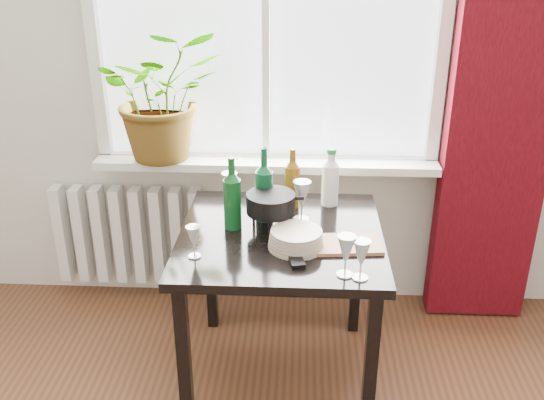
# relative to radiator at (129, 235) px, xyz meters

# --- Properties ---
(window) EXTENTS (1.72, 0.08, 1.62)m
(window) POSITION_rel_radiator_xyz_m (0.75, 0.04, 1.22)
(window) COLOR white
(window) RESTS_ON ground
(windowsill) EXTENTS (1.72, 0.20, 0.04)m
(windowsill) POSITION_rel_radiator_xyz_m (0.75, -0.03, 0.44)
(windowsill) COLOR white
(windowsill) RESTS_ON ground
(curtain) EXTENTS (0.50, 0.12, 2.56)m
(curtain) POSITION_rel_radiator_xyz_m (1.87, -0.06, 0.92)
(curtain) COLOR #3A050B
(curtain) RESTS_ON ground
(radiator) EXTENTS (0.80, 0.10, 0.55)m
(radiator) POSITION_rel_radiator_xyz_m (0.00, 0.00, 0.00)
(radiator) COLOR white
(radiator) RESTS_ON ground
(table) EXTENTS (0.85, 0.85, 0.74)m
(table) POSITION_rel_radiator_xyz_m (0.85, -0.63, 0.27)
(table) COLOR black
(table) RESTS_ON ground
(potted_plant) EXTENTS (0.71, 0.66, 0.65)m
(potted_plant) POSITION_rel_radiator_xyz_m (0.25, -0.03, 0.79)
(potted_plant) COLOR #3E7E21
(potted_plant) RESTS_ON windowsill
(wine_bottle_left) EXTENTS (0.09, 0.09, 0.32)m
(wine_bottle_left) POSITION_rel_radiator_xyz_m (0.64, -0.59, 0.52)
(wine_bottle_left) COLOR #0D451A
(wine_bottle_left) RESTS_ON table
(wine_bottle_right) EXTENTS (0.09, 0.09, 0.33)m
(wine_bottle_right) POSITION_rel_radiator_xyz_m (0.77, -0.50, 0.53)
(wine_bottle_right) COLOR #0D4525
(wine_bottle_right) RESTS_ON table
(bottle_amber) EXTENTS (0.08, 0.08, 0.28)m
(bottle_amber) POSITION_rel_radiator_xyz_m (0.89, -0.36, 0.50)
(bottle_amber) COLOR #69400B
(bottle_amber) RESTS_ON table
(cleaning_bottle) EXTENTS (0.09, 0.09, 0.27)m
(cleaning_bottle) POSITION_rel_radiator_xyz_m (1.06, -0.33, 0.50)
(cleaning_bottle) COLOR white
(cleaning_bottle) RESTS_ON table
(wineglass_front_right) EXTENTS (0.08, 0.08, 0.17)m
(wineglass_front_right) POSITION_rel_radiator_xyz_m (1.10, -0.96, 0.44)
(wineglass_front_right) COLOR silver
(wineglass_front_right) RESTS_ON table
(wineglass_far_right) EXTENTS (0.07, 0.07, 0.16)m
(wineglass_far_right) POSITION_rel_radiator_xyz_m (1.15, -0.98, 0.44)
(wineglass_far_right) COLOR silver
(wineglass_far_right) RESTS_ON table
(wineglass_back_center) EXTENTS (0.10, 0.10, 0.19)m
(wineglass_back_center) POSITION_rel_radiator_xyz_m (0.93, -0.50, 0.45)
(wineglass_back_center) COLOR #B0B5BE
(wineglass_back_center) RESTS_ON table
(wineglass_back_left) EXTENTS (0.09, 0.09, 0.17)m
(wineglass_back_left) POSITION_rel_radiator_xyz_m (0.61, -0.38, 0.44)
(wineglass_back_left) COLOR silver
(wineglass_back_left) RESTS_ON table
(wineglass_front_left) EXTENTS (0.07, 0.07, 0.13)m
(wineglass_front_left) POSITION_rel_radiator_xyz_m (0.52, -0.85, 0.43)
(wineglass_front_left) COLOR silver
(wineglass_front_left) RESTS_ON table
(plate_stack) EXTENTS (0.27, 0.27, 0.07)m
(plate_stack) POSITION_rel_radiator_xyz_m (0.92, -0.75, 0.40)
(plate_stack) COLOR #BDB09D
(plate_stack) RESTS_ON table
(fondue_pot) EXTENTS (0.26, 0.23, 0.16)m
(fondue_pot) POSITION_rel_radiator_xyz_m (0.81, -0.59, 0.44)
(fondue_pot) COLOR black
(fondue_pot) RESTS_ON table
(tv_remote) EXTENTS (0.09, 0.18, 0.02)m
(tv_remote) POSITION_rel_radiator_xyz_m (0.91, -0.84, 0.37)
(tv_remote) COLOR black
(tv_remote) RESTS_ON table
(cutting_board) EXTENTS (0.29, 0.20, 0.01)m
(cutting_board) POSITION_rel_radiator_xyz_m (1.12, -0.73, 0.37)
(cutting_board) COLOR #A86B4C
(cutting_board) RESTS_ON table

